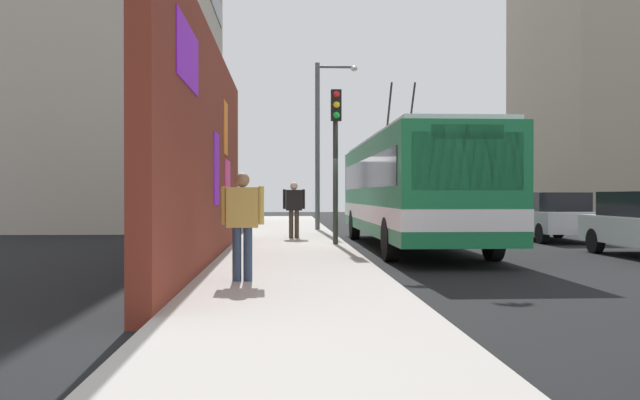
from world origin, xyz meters
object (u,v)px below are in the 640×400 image
at_px(pedestrian_near_wall, 242,217).
at_px(parked_car_silver, 550,215).
at_px(city_bus, 410,187).
at_px(parked_car_champagne, 495,211).
at_px(parked_car_black, 460,208).
at_px(traffic_light, 336,140).
at_px(street_lamp, 322,134).
at_px(pedestrian_midblock, 294,205).

bearing_deg(pedestrian_near_wall, parked_car_silver, -40.92).
bearing_deg(pedestrian_near_wall, city_bus, -27.57).
distance_m(parked_car_champagne, parked_car_black, 5.44).
bearing_deg(parked_car_black, pedestrian_near_wall, 156.80).
bearing_deg(city_bus, parked_car_champagne, -31.61).
relative_size(city_bus, parked_car_champagne, 2.83).
height_order(parked_car_silver, parked_car_black, same).
bearing_deg(traffic_light, parked_car_silver, -65.59).
bearing_deg(street_lamp, parked_car_silver, -122.14).
bearing_deg(pedestrian_midblock, parked_car_silver, -86.36).
distance_m(parked_car_silver, pedestrian_midblock, 8.47).
height_order(parked_car_black, pedestrian_midblock, pedestrian_midblock).
distance_m(traffic_light, street_lamp, 7.95).
bearing_deg(pedestrian_midblock, parked_car_black, -36.00).
bearing_deg(parked_car_black, street_lamp, 131.94).
bearing_deg(parked_car_champagne, parked_car_black, 0.00).
relative_size(city_bus, street_lamp, 1.79).
height_order(pedestrian_midblock, traffic_light, traffic_light).
distance_m(parked_car_black, street_lamp, 10.24).
bearing_deg(pedestrian_near_wall, parked_car_black, -23.20).
relative_size(city_bus, pedestrian_near_wall, 6.90).
xyz_separation_m(city_bus, parked_car_black, (13.89, -5.20, -0.90)).
height_order(city_bus, pedestrian_midblock, city_bus).
height_order(parked_car_silver, street_lamp, street_lamp).
relative_size(parked_car_silver, street_lamp, 0.65).
bearing_deg(parked_car_black, pedestrian_midblock, 144.00).
distance_m(parked_car_champagne, pedestrian_midblock, 10.48).
bearing_deg(pedestrian_midblock, parked_car_champagne, -53.76).
relative_size(pedestrian_near_wall, pedestrian_midblock, 0.97).
xyz_separation_m(parked_car_black, traffic_light, (-14.43, 7.35, 2.16)).
xyz_separation_m(city_bus, parked_car_champagne, (8.45, -5.20, -0.90)).
relative_size(parked_car_black, pedestrian_near_wall, 2.53).
distance_m(pedestrian_midblock, street_lamp, 5.90).
distance_m(parked_car_champagne, traffic_light, 11.81).
xyz_separation_m(parked_car_silver, traffic_light, (-3.34, 7.35, 2.16)).
height_order(city_bus, parked_car_black, city_bus).
relative_size(parked_car_champagne, traffic_light, 0.98).
relative_size(parked_car_silver, pedestrian_midblock, 2.42).
xyz_separation_m(traffic_light, street_lamp, (7.90, -0.08, 0.90)).
bearing_deg(parked_car_champagne, pedestrian_near_wall, 150.33).
xyz_separation_m(parked_car_champagne, pedestrian_midblock, (-6.19, 8.45, 0.35)).
height_order(pedestrian_midblock, street_lamp, street_lamp).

